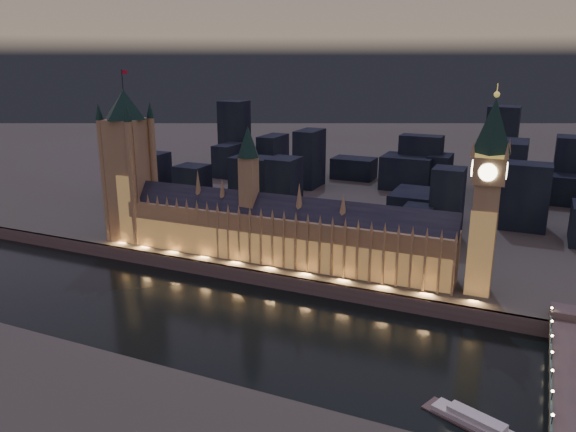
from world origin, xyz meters
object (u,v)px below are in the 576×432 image
at_px(victoria_tower, 128,158).
at_px(westminster_bridge, 572,378).
at_px(elizabeth_tower, 488,181).
at_px(palace_of_westminster, 278,231).
at_px(river_boat, 476,422).

height_order(victoria_tower, westminster_bridge, victoria_tower).
bearing_deg(elizabeth_tower, victoria_tower, -180.00).
xyz_separation_m(elizabeth_tower, westminster_bridge, (42.00, -65.38, -59.82)).
xyz_separation_m(palace_of_westminster, westminster_bridge, (154.11, -65.19, -20.38)).
bearing_deg(river_boat, elizabeth_tower, 96.40).
relative_size(victoria_tower, elizabeth_tower, 1.04).
distance_m(palace_of_westminster, river_boat, 161.88).
relative_size(palace_of_westminster, elizabeth_tower, 1.94).
xyz_separation_m(palace_of_westminster, victoria_tower, (-105.89, 0.18, 34.95)).
distance_m(westminster_bridge, river_boat, 47.77).
distance_m(elizabeth_tower, river_boat, 120.94).
distance_m(palace_of_westminster, westminster_bridge, 168.57).
distance_m(palace_of_westminster, elizabeth_tower, 118.85).
xyz_separation_m(elizabeth_tower, river_boat, (11.42, -101.81, -64.26)).
relative_size(elizabeth_tower, river_boat, 2.65).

